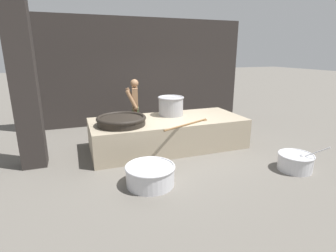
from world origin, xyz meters
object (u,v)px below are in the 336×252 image
giant_wok_near (121,120)px  cook (135,105)px  stock_pot (171,106)px  prep_bowl_vegetables (295,161)px  prep_bowl_meat (150,174)px

giant_wok_near → cook: (0.67, 1.50, 0.02)m
giant_wok_near → stock_pot: stock_pot is taller
stock_pot → cook: cook is taller
stock_pot → prep_bowl_vegetables: size_ratio=0.81×
prep_bowl_meat → prep_bowl_vegetables: bearing=-8.2°
stock_pot → prep_bowl_meat: bearing=-119.7°
giant_wok_near → prep_bowl_vegetables: giant_wok_near is taller
prep_bowl_meat → stock_pot: bearing=60.3°
cook → prep_bowl_vegetables: size_ratio=1.92×
cook → prep_bowl_meat: cook is taller
stock_pot → prep_bowl_vegetables: bearing=-54.9°
cook → prep_bowl_vegetables: bearing=138.0°
cook → prep_bowl_vegetables: (2.58, -3.56, -0.70)m
stock_pot → cook: (-0.76, 0.97, -0.13)m
giant_wok_near → prep_bowl_meat: (0.21, -1.62, -0.66)m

